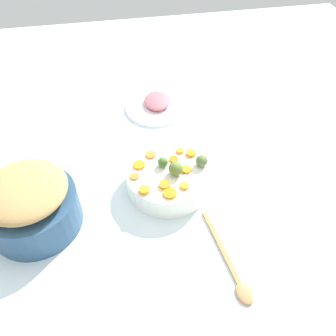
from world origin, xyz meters
TOP-DOWN VIEW (x-y plane):
  - tabletop at (0.00, 0.00)m, footprint 2.40×2.40m
  - serving_bowl_carrots at (-0.03, -0.06)m, footprint 0.26×0.26m
  - metal_pot at (-0.43, -0.13)m, footprint 0.26×0.26m
  - stuffing_mound at (-0.43, -0.13)m, footprint 0.23×0.23m
  - carrot_slice_0 at (-0.12, -0.02)m, footprint 0.04×0.04m
  - carrot_slice_1 at (-0.12, -0.13)m, footprint 0.04×0.04m
  - carrot_slice_2 at (0.00, -0.13)m, footprint 0.04×0.04m
  - carrot_slice_3 at (0.02, -0.07)m, footprint 0.04×0.04m
  - carrot_slice_4 at (0.05, -0.01)m, footprint 0.03×0.03m
  - carrot_slice_5 at (-0.06, -0.12)m, footprint 0.04×0.04m
  - carrot_slice_6 at (0.02, 0.01)m, footprint 0.03×0.03m
  - carrot_slice_7 at (-0.14, -0.07)m, footprint 0.04×0.04m
  - carrot_slice_8 at (-0.05, -0.15)m, footprint 0.05×0.05m
  - carrot_slice_9 at (-0.08, 0.01)m, footprint 0.04×0.04m
  - carrot_slice_10 at (-0.01, -0.02)m, footprint 0.03×0.03m
  - brussels_sprout_0 at (0.07, -0.06)m, footprint 0.04×0.04m
  - brussels_sprout_1 at (-0.05, -0.04)m, footprint 0.03×0.03m
  - brussels_sprout_2 at (-0.01, -0.08)m, footprint 0.04×0.04m
  - wooden_spoon at (0.08, -0.38)m, footprint 0.07×0.29m
  - ham_plate at (-0.01, 0.35)m, footprint 0.25×0.25m
  - ham_slice_main at (-0.00, 0.37)m, footprint 0.12×0.14m

SIDE VIEW (x-z plane):
  - tabletop at x=0.00m, z-range 0.00..0.02m
  - wooden_spoon at x=0.08m, z-range 0.02..0.03m
  - ham_plate at x=-0.01m, z-range 0.02..0.03m
  - ham_slice_main at x=0.00m, z-range 0.03..0.06m
  - serving_bowl_carrots at x=-0.03m, z-range 0.02..0.09m
  - metal_pot at x=-0.43m, z-range 0.02..0.14m
  - carrot_slice_7 at x=-0.14m, z-range 0.09..0.10m
  - carrot_slice_10 at x=-0.01m, z-range 0.09..0.10m
  - carrot_slice_9 at x=-0.08m, z-range 0.09..0.10m
  - carrot_slice_0 at x=-0.12m, z-range 0.09..0.10m
  - carrot_slice_3 at x=0.02m, z-range 0.09..0.10m
  - carrot_slice_8 at x=-0.05m, z-range 0.09..0.10m
  - carrot_slice_2 at x=0.00m, z-range 0.09..0.10m
  - carrot_slice_6 at x=0.02m, z-range 0.09..0.10m
  - carrot_slice_4 at x=0.05m, z-range 0.09..0.10m
  - carrot_slice_5 at x=-0.06m, z-range 0.09..0.10m
  - carrot_slice_1 at x=-0.12m, z-range 0.09..0.11m
  - brussels_sprout_1 at x=-0.05m, z-range 0.09..0.12m
  - brussels_sprout_0 at x=0.07m, z-range 0.09..0.13m
  - brussels_sprout_2 at x=-0.01m, z-range 0.09..0.14m
  - stuffing_mound at x=-0.43m, z-range 0.14..0.20m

